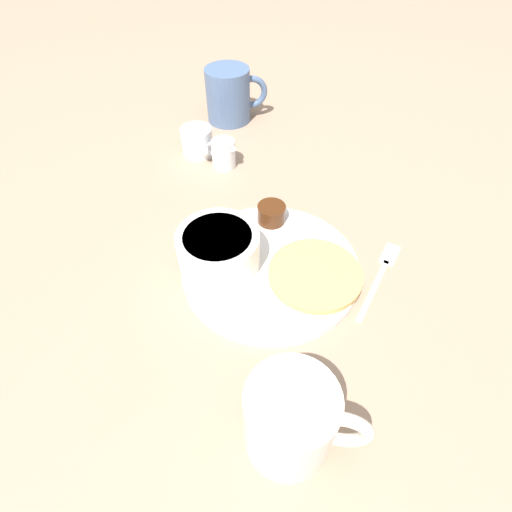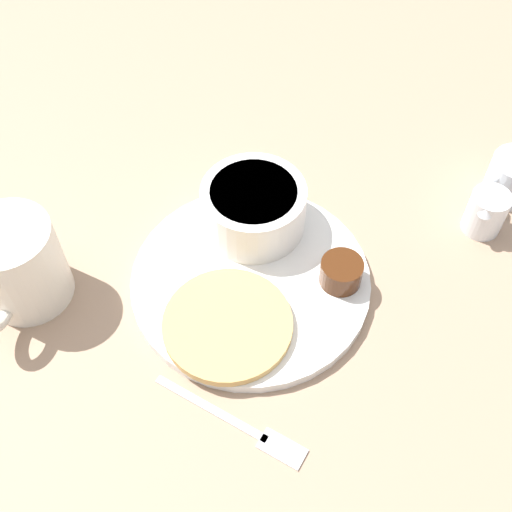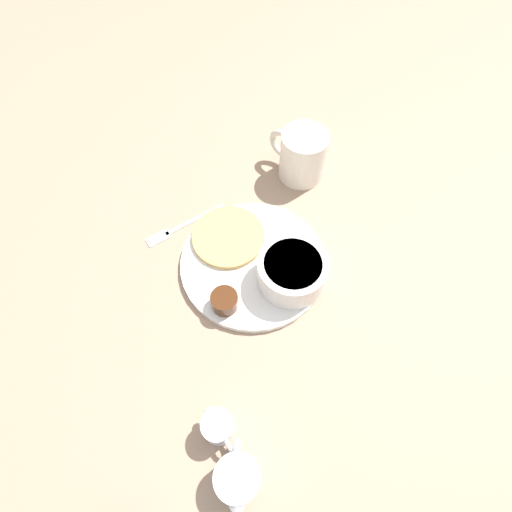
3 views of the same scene
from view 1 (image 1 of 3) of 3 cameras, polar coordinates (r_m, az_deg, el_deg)
name	(u,v)px [view 1 (image 1 of 3)]	position (r m, az deg, el deg)	size (l,w,h in m)	color
ground_plane	(270,270)	(0.54, 2.07, -2.07)	(4.00, 4.00, 0.00)	#9E7F66
plate	(270,268)	(0.54, 2.08, -1.66)	(0.24, 0.24, 0.01)	white
pancake_stack	(315,274)	(0.52, 8.46, -2.60)	(0.12, 0.12, 0.01)	tan
bowl	(218,249)	(0.52, -5.38, 1.02)	(0.11, 0.11, 0.05)	white
syrup_cup	(271,213)	(0.59, 2.21, 6.10)	(0.04, 0.04, 0.03)	#47230F
butter_ramekin	(205,246)	(0.54, -7.33, 1.36)	(0.04, 0.04, 0.04)	white
coffee_mug	(293,420)	(0.39, 5.25, -22.33)	(0.11, 0.08, 0.09)	silver
creamer_pitcher_near	(223,153)	(0.71, -4.70, 14.40)	(0.06, 0.04, 0.05)	white
creamer_pitcher_far	(197,141)	(0.75, -8.38, 15.92)	(0.08, 0.06, 0.05)	white
fork	(382,271)	(0.57, 17.58, -2.01)	(0.04, 0.15, 0.00)	silver
second_mug	(230,95)	(0.84, -3.79, 21.97)	(0.10, 0.11, 0.10)	slate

